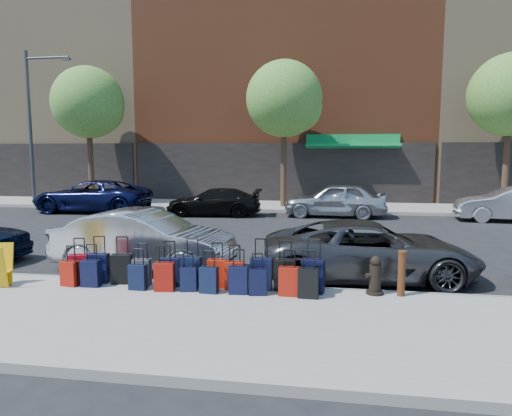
% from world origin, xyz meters
% --- Properties ---
extents(ground, '(120.00, 120.00, 0.00)m').
position_xyz_m(ground, '(0.00, 0.00, 0.00)').
color(ground, black).
rests_on(ground, ground).
extents(sidewalk_near, '(60.00, 4.00, 0.15)m').
position_xyz_m(sidewalk_near, '(0.00, -6.50, 0.07)').
color(sidewalk_near, gray).
rests_on(sidewalk_near, ground).
extents(sidewalk_far, '(60.00, 4.00, 0.15)m').
position_xyz_m(sidewalk_far, '(0.00, 10.00, 0.07)').
color(sidewalk_far, gray).
rests_on(sidewalk_far, ground).
extents(curb_near, '(60.00, 0.08, 0.15)m').
position_xyz_m(curb_near, '(0.00, -4.48, 0.07)').
color(curb_near, gray).
rests_on(curb_near, ground).
extents(curb_far, '(60.00, 0.08, 0.15)m').
position_xyz_m(curb_far, '(0.00, 7.98, 0.07)').
color(curb_far, gray).
rests_on(curb_far, ground).
extents(building_left, '(15.00, 12.12, 16.00)m').
position_xyz_m(building_left, '(-16.00, 17.98, 7.98)').
color(building_left, '#907858').
rests_on(building_left, ground).
extents(building_center, '(17.00, 12.85, 20.00)m').
position_xyz_m(building_center, '(0.00, 17.99, 9.98)').
color(building_center, brown).
rests_on(building_center, ground).
extents(tree_left, '(3.80, 3.80, 7.27)m').
position_xyz_m(tree_left, '(-9.86, 9.50, 5.41)').
color(tree_left, black).
rests_on(tree_left, sidewalk_far).
extents(tree_center, '(3.80, 3.80, 7.27)m').
position_xyz_m(tree_center, '(0.64, 9.50, 5.41)').
color(tree_center, black).
rests_on(tree_center, sidewalk_far).
extents(streetlight, '(2.59, 0.18, 8.00)m').
position_xyz_m(streetlight, '(-12.80, 8.80, 4.66)').
color(streetlight, '#333338').
rests_on(streetlight, sidewalk_far).
extents(suitcase_front_0, '(0.42, 0.29, 0.93)m').
position_xyz_m(suitcase_front_0, '(-2.48, -4.78, 0.44)').
color(suitcase_front_0, maroon).
rests_on(suitcase_front_0, sidewalk_near).
extents(suitcase_front_1, '(0.43, 0.25, 1.00)m').
position_xyz_m(suitcase_front_1, '(-2.00, -4.82, 0.46)').
color(suitcase_front_1, black).
rests_on(suitcase_front_1, sidewalk_near).
extents(suitcase_front_2, '(0.44, 0.29, 1.00)m').
position_xyz_m(suitcase_front_2, '(-1.49, -4.81, 0.46)').
color(suitcase_front_2, black).
rests_on(suitcase_front_2, sidewalk_near).
extents(suitcase_front_3, '(0.36, 0.20, 0.88)m').
position_xyz_m(suitcase_front_3, '(-1.03, -4.85, 0.42)').
color(suitcase_front_3, '#39393D').
rests_on(suitcase_front_3, sidewalk_near).
extents(suitcase_front_4, '(0.42, 0.29, 0.94)m').
position_xyz_m(suitcase_front_4, '(-0.44, -4.83, 0.44)').
color(suitcase_front_4, black).
rests_on(suitcase_front_4, sidewalk_near).
extents(suitcase_front_5, '(0.45, 0.28, 1.01)m').
position_xyz_m(suitcase_front_5, '(0.03, -4.83, 0.47)').
color(suitcase_front_5, black).
rests_on(suitcase_front_5, sidewalk_near).
extents(suitcase_front_6, '(0.40, 0.24, 0.92)m').
position_xyz_m(suitcase_front_6, '(0.55, -4.76, 0.44)').
color(suitcase_front_6, '#B5200B').
rests_on(suitcase_front_6, sidewalk_near).
extents(suitcase_front_7, '(0.39, 0.23, 0.91)m').
position_xyz_m(suitcase_front_7, '(0.93, -4.84, 0.43)').
color(suitcase_front_7, '#AD1B0B').
rests_on(suitcase_front_7, sidewalk_near).
extents(suitcase_front_8, '(0.45, 0.27, 1.04)m').
position_xyz_m(suitcase_front_8, '(1.46, -4.77, 0.47)').
color(suitcase_front_8, black).
rests_on(suitcase_front_8, sidewalk_near).
extents(suitcase_front_9, '(0.42, 0.23, 1.01)m').
position_xyz_m(suitcase_front_9, '(1.94, -4.76, 0.47)').
color(suitcase_front_9, black).
rests_on(suitcase_front_9, sidewalk_near).
extents(suitcase_front_10, '(0.48, 0.32, 1.06)m').
position_xyz_m(suitcase_front_10, '(2.49, -4.82, 0.48)').
color(suitcase_front_10, black).
rests_on(suitcase_front_10, sidewalk_near).
extents(suitcase_back_0, '(0.38, 0.25, 0.84)m').
position_xyz_m(suitcase_back_0, '(-2.48, -5.15, 0.41)').
color(suitcase_back_0, maroon).
rests_on(suitcase_back_0, sidewalk_near).
extents(suitcase_back_1, '(0.38, 0.22, 0.88)m').
position_xyz_m(suitcase_back_1, '(-2.02, -5.12, 0.43)').
color(suitcase_back_1, black).
rests_on(suitcase_back_1, sidewalk_near).
extents(suitcase_back_3, '(0.35, 0.21, 0.83)m').
position_xyz_m(suitcase_back_3, '(-0.98, -5.17, 0.41)').
color(suitcase_back_3, black).
rests_on(suitcase_back_3, sidewalk_near).
extents(suitcase_back_4, '(0.41, 0.27, 0.92)m').
position_xyz_m(suitcase_back_4, '(-0.42, -5.16, 0.44)').
color(suitcase_back_4, maroon).
rests_on(suitcase_back_4, sidewalk_near).
extents(suitcase_back_5, '(0.35, 0.25, 0.77)m').
position_xyz_m(suitcase_back_5, '(0.05, -5.11, 0.39)').
color(suitcase_back_5, black).
rests_on(suitcase_back_5, sidewalk_near).
extents(suitcase_back_6, '(0.36, 0.22, 0.84)m').
position_xyz_m(suitcase_back_6, '(0.48, -5.16, 0.41)').
color(suitcase_back_6, black).
rests_on(suitcase_back_6, sidewalk_near).
extents(suitcase_back_7, '(0.39, 0.25, 0.88)m').
position_xyz_m(suitcase_back_7, '(1.07, -5.12, 0.42)').
color(suitcase_back_7, black).
rests_on(suitcase_back_7, sidewalk_near).
extents(suitcase_back_8, '(0.37, 0.25, 0.82)m').
position_xyz_m(suitcase_back_8, '(1.45, -5.13, 0.40)').
color(suitcase_back_8, black).
rests_on(suitcase_back_8, sidewalk_near).
extents(suitcase_back_9, '(0.38, 0.23, 0.90)m').
position_xyz_m(suitcase_back_9, '(2.04, -5.08, 0.43)').
color(suitcase_back_9, '#951509').
rests_on(suitcase_back_9, sidewalk_near).
extents(suitcase_back_10, '(0.39, 0.24, 0.91)m').
position_xyz_m(suitcase_back_10, '(2.42, -5.15, 0.43)').
color(suitcase_back_10, black).
rests_on(suitcase_back_10, sidewalk_near).
extents(fire_hydrant, '(0.38, 0.34, 0.75)m').
position_xyz_m(fire_hydrant, '(3.70, -4.72, 0.49)').
color(fire_hydrant, black).
rests_on(fire_hydrant, sidewalk_near).
extents(bollard, '(0.16, 0.16, 0.88)m').
position_xyz_m(bollard, '(4.18, -4.76, 0.60)').
color(bollard, '#38190C').
rests_on(bollard, sidewalk_near).
extents(car_near_1, '(4.58, 1.88, 1.48)m').
position_xyz_m(car_near_1, '(-1.69, -3.12, 0.74)').
color(car_near_1, '#B5B7BC').
rests_on(car_near_1, ground).
extents(car_near_2, '(5.02, 2.68, 1.34)m').
position_xyz_m(car_near_2, '(3.73, -3.12, 0.67)').
color(car_near_2, '#37373A').
rests_on(car_near_2, ground).
extents(car_far_0, '(5.58, 2.64, 1.54)m').
position_xyz_m(car_far_0, '(-8.54, 6.85, 0.77)').
color(car_far_0, '#0B0F34').
rests_on(car_far_0, ground).
extents(car_far_1, '(4.44, 2.07, 1.25)m').
position_xyz_m(car_far_1, '(-2.40, 6.53, 0.63)').
color(car_far_1, black).
rests_on(car_far_1, ground).
extents(car_far_2, '(4.60, 2.00, 1.54)m').
position_xyz_m(car_far_2, '(3.06, 6.99, 0.77)').
color(car_far_2, '#ADAFB4').
rests_on(car_far_2, ground).
extents(car_far_3, '(4.50, 1.89, 1.44)m').
position_xyz_m(car_far_3, '(10.31, 6.69, 0.72)').
color(car_far_3, silver).
rests_on(car_far_3, ground).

